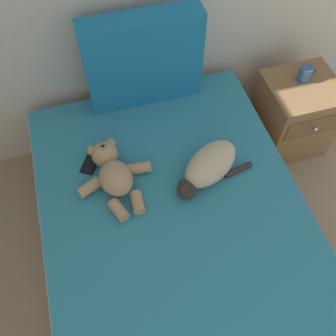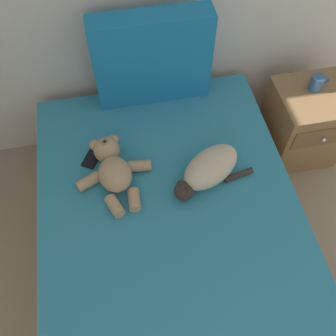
{
  "view_description": "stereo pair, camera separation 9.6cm",
  "coord_description": "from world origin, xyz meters",
  "views": [
    {
      "loc": [
        1.1,
        2.73,
        2.19
      ],
      "look_at": [
        1.4,
        3.77,
        0.54
      ],
      "focal_mm": 40.27,
      "sensor_mm": 36.0,
      "label": 1
    },
    {
      "loc": [
        1.19,
        2.71,
        2.19
      ],
      "look_at": [
        1.4,
        3.77,
        0.54
      ],
      "focal_mm": 40.27,
      "sensor_mm": 36.0,
      "label": 2
    }
  ],
  "objects": [
    {
      "name": "bed",
      "position": [
        1.37,
        3.46,
        0.25
      ],
      "size": [
        1.36,
        1.98,
        0.51
      ],
      "color": "olive",
      "rests_on": "ground_plane"
    },
    {
      "name": "cat",
      "position": [
        1.59,
        3.7,
        0.58
      ],
      "size": [
        0.44,
        0.34,
        0.15
      ],
      "color": "#C6B293",
      "rests_on": "bed"
    },
    {
      "name": "patterned_cushion",
      "position": [
        1.42,
        4.34,
        0.78
      ],
      "size": [
        0.65,
        0.15,
        0.55
      ],
      "color": "#1972AD",
      "rests_on": "bed"
    },
    {
      "name": "mug",
      "position": [
        2.39,
        4.18,
        0.59
      ],
      "size": [
        0.12,
        0.08,
        0.09
      ],
      "color": "#33598C",
      "rests_on": "nightstand"
    },
    {
      "name": "teddy_bear",
      "position": [
        1.12,
        3.81,
        0.58
      ],
      "size": [
        0.4,
        0.47,
        0.15
      ],
      "color": "tan",
      "rests_on": "bed"
    },
    {
      "name": "nightstand",
      "position": [
        2.38,
        4.12,
        0.27
      ],
      "size": [
        0.45,
        0.45,
        0.54
      ],
      "color": "olive",
      "rests_on": "ground_plane"
    },
    {
      "name": "cell_phone",
      "position": [
        1.01,
        3.94,
        0.52
      ],
      "size": [
        0.14,
        0.16,
        0.01
      ],
      "color": "black",
      "rests_on": "bed"
    }
  ]
}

